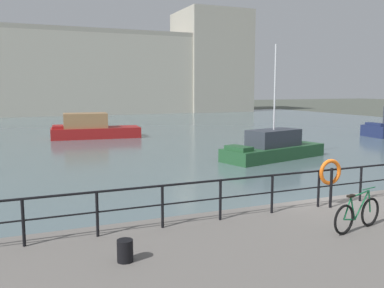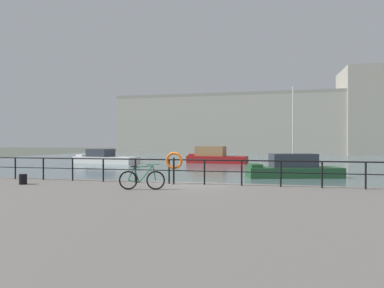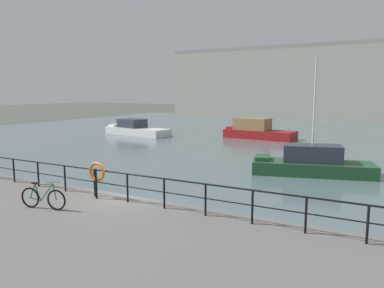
{
  "view_description": "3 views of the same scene",
  "coord_description": "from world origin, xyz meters",
  "px_view_note": "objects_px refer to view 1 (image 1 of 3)",
  "views": [
    {
      "loc": [
        -8.79,
        -10.18,
        4.17
      ],
      "look_at": [
        -1.65,
        6.78,
        1.71
      ],
      "focal_mm": 39.27,
      "sensor_mm": 36.0,
      "label": 1
    },
    {
      "loc": [
        3.28,
        -14.47,
        2.6
      ],
      "look_at": [
        -1.51,
        6.58,
        2.47
      ],
      "focal_mm": 30.61,
      "sensor_mm": 36.0,
      "label": 2
    },
    {
      "loc": [
        8.81,
        -10.99,
        4.74
      ],
      "look_at": [
        0.53,
        4.57,
        2.24
      ],
      "focal_mm": 34.06,
      "sensor_mm": 36.0,
      "label": 3
    }
  ],
  "objects_px": {
    "moored_red_daysailer": "(92,128)",
    "mooring_bollard": "(125,251)",
    "life_ring_stand": "(330,174)",
    "moored_blue_motorboat": "(273,148)",
    "harbor_building": "(107,72)",
    "parked_bicycle": "(357,215)"
  },
  "relations": [
    {
      "from": "moored_red_daysailer",
      "to": "mooring_bollard",
      "type": "distance_m",
      "value": 28.08
    },
    {
      "from": "life_ring_stand",
      "to": "moored_blue_motorboat",
      "type": "bearing_deg",
      "value": 63.35
    },
    {
      "from": "harbor_building",
      "to": "life_ring_stand",
      "type": "height_order",
      "value": "harbor_building"
    },
    {
      "from": "moored_blue_motorboat",
      "to": "life_ring_stand",
      "type": "distance_m",
      "value": 12.92
    },
    {
      "from": "harbor_building",
      "to": "mooring_bollard",
      "type": "relative_size",
      "value": 137.46
    },
    {
      "from": "moored_blue_motorboat",
      "to": "moored_red_daysailer",
      "type": "distance_m",
      "value": 16.88
    },
    {
      "from": "mooring_bollard",
      "to": "parked_bicycle",
      "type": "bearing_deg",
      "value": -3.71
    },
    {
      "from": "parked_bicycle",
      "to": "life_ring_stand",
      "type": "height_order",
      "value": "life_ring_stand"
    },
    {
      "from": "harbor_building",
      "to": "mooring_bollard",
      "type": "bearing_deg",
      "value": -101.37
    },
    {
      "from": "parked_bicycle",
      "to": "moored_blue_motorboat",
      "type": "bearing_deg",
      "value": 51.87
    },
    {
      "from": "parked_bicycle",
      "to": "mooring_bollard",
      "type": "bearing_deg",
      "value": 164.21
    },
    {
      "from": "harbor_building",
      "to": "moored_red_daysailer",
      "type": "distance_m",
      "value": 36.09
    },
    {
      "from": "moored_red_daysailer",
      "to": "parked_bicycle",
      "type": "bearing_deg",
      "value": 98.82
    },
    {
      "from": "harbor_building",
      "to": "parked_bicycle",
      "type": "relative_size",
      "value": 34.69
    },
    {
      "from": "parked_bicycle",
      "to": "life_ring_stand",
      "type": "xyz_separation_m",
      "value": [
        0.75,
        1.84,
        0.59
      ]
    },
    {
      "from": "moored_red_daysailer",
      "to": "harbor_building",
      "type": "bearing_deg",
      "value": -98.29
    },
    {
      "from": "moored_red_daysailer",
      "to": "life_ring_stand",
      "type": "height_order",
      "value": "life_ring_stand"
    },
    {
      "from": "moored_blue_motorboat",
      "to": "moored_red_daysailer",
      "type": "height_order",
      "value": "moored_blue_motorboat"
    },
    {
      "from": "moored_red_daysailer",
      "to": "life_ring_stand",
      "type": "xyz_separation_m",
      "value": [
        2.34,
        -26.31,
        0.93
      ]
    },
    {
      "from": "life_ring_stand",
      "to": "mooring_bollard",
      "type": "bearing_deg",
      "value": -166.83
    },
    {
      "from": "parked_bicycle",
      "to": "harbor_building",
      "type": "bearing_deg",
      "value": 71.6
    },
    {
      "from": "parked_bicycle",
      "to": "life_ring_stand",
      "type": "relative_size",
      "value": 1.25
    }
  ]
}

